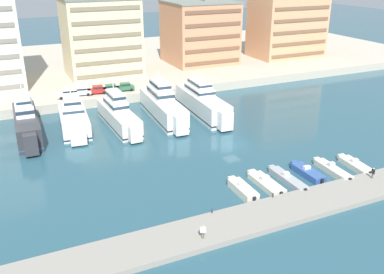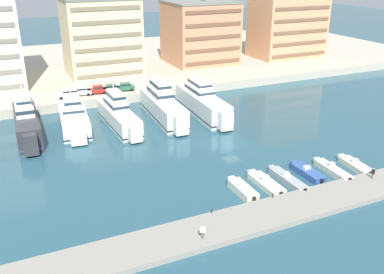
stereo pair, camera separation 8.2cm
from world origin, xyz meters
name	(u,v)px [view 1 (the left image)]	position (x,y,z in m)	size (l,w,h in m)	color
ground_plane	(232,145)	(0.00, 0.00, 0.00)	(400.00, 400.00, 0.00)	#285160
quay_promenade	(123,63)	(0.00, 64.35, 0.96)	(180.00, 70.00, 1.93)	#BCB29E
pier_dock	(314,202)	(0.00, -20.70, 0.33)	(120.00, 5.85, 0.66)	gray
yacht_charcoal_far_left	(26,122)	(-30.46, 18.44, 2.61)	(4.33, 19.40, 8.79)	#333338
yacht_white_left	(74,119)	(-22.41, 18.56, 2.03)	(6.08, 17.00, 7.51)	white
yacht_ivory_mid_left	(119,115)	(-14.60, 16.64, 2.27)	(4.26, 18.86, 8.11)	silver
yacht_white_center_left	(163,105)	(-5.55, 17.33, 2.61)	(5.23, 20.96, 8.86)	white
yacht_white_center	(202,102)	(2.42, 16.21, 2.51)	(5.17, 21.61, 8.39)	white
motorboat_cream_far_left	(242,189)	(-6.72, -14.46, 0.56)	(1.93, 6.39, 1.46)	beige
motorboat_cream_left	(266,183)	(-2.79, -14.05, 0.42)	(2.16, 7.57, 1.38)	beige
motorboat_grey_mid_left	(287,179)	(0.58, -14.39, 0.44)	(1.62, 8.11, 1.30)	#9EA3A8
motorboat_blue_center_left	(307,172)	(4.34, -14.00, 0.50)	(1.90, 6.67, 1.38)	#33569E
motorboat_cream_center	(332,170)	(8.19, -14.81, 0.47)	(1.94, 7.72, 1.47)	beige
motorboat_cream_center_right	(355,165)	(12.40, -14.95, 0.43)	(2.47, 6.92, 1.29)	beige
car_white_far_left	(67,93)	(-21.07, 32.39, 2.90)	(4.23, 2.20, 1.80)	white
car_white_left	(81,91)	(-18.11, 32.97, 2.90)	(4.23, 2.21, 1.80)	white
car_red_mid_left	(97,89)	(-14.70, 32.84, 2.90)	(4.25, 2.25, 1.80)	red
car_green_center_left	(110,88)	(-11.90, 32.60, 2.90)	(4.24, 2.23, 1.80)	#2D6642
car_green_center	(125,87)	(-8.65, 32.57, 2.90)	(4.20, 2.14, 1.80)	#2D6642
apartment_block_left	(101,37)	(-9.10, 49.42, 11.33)	(17.77, 14.16, 20.68)	beige
apartment_block_mid_left	(200,32)	(19.12, 52.23, 10.32)	(17.89, 16.87, 18.68)	tan
apartment_block_center_left	(288,17)	(46.29, 49.04, 13.52)	(20.66, 13.43, 25.08)	tan
pedestrian_near_edge	(203,231)	(-16.31, -22.19, 1.70)	(0.63, 0.40, 1.74)	#7A6B56
pedestrian_mid_deck	(373,172)	(11.04, -19.50, 1.62)	(0.25, 0.62, 1.61)	#7A6B56
bollard_west	(212,211)	(-13.08, -18.02, 0.99)	(0.20, 0.20, 0.61)	#2D2D33
bollard_west_mid	(273,195)	(-4.37, -18.02, 0.99)	(0.20, 0.20, 0.61)	#2D2D33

